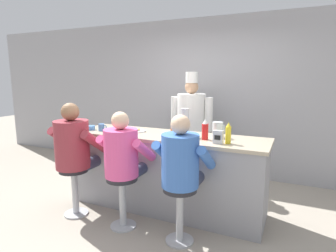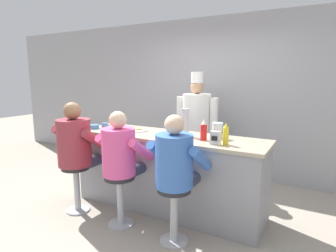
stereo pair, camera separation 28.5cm
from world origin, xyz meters
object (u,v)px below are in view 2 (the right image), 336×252
(ketchup_bottle_red, at_px, (204,130))
(breakfast_plate, at_px, (139,130))
(hot_sauce_bottle_orange, at_px, (170,133))
(mustard_bottle_yellow, at_px, (226,135))
(diner_seated_pink, at_px, (121,156))
(coffee_mug_blue, at_px, (105,126))
(cereal_bowl, at_px, (94,127))
(diner_seated_maroon, at_px, (77,146))
(water_pitcher_clear, at_px, (218,130))
(napkin_dispenser_chrome, at_px, (215,138))
(diner_seated_blue, at_px, (176,165))
(cook_in_whites_near, at_px, (197,123))
(cup_stack_steel, at_px, (185,122))

(ketchup_bottle_red, bearing_deg, breakfast_plate, 175.37)
(ketchup_bottle_red, height_order, hot_sauce_bottle_orange, ketchup_bottle_red)
(mustard_bottle_yellow, bearing_deg, hot_sauce_bottle_orange, -174.16)
(diner_seated_pink, bearing_deg, hot_sauce_bottle_orange, 43.27)
(coffee_mug_blue, bearing_deg, breakfast_plate, 19.07)
(cereal_bowl, xyz_separation_m, diner_seated_maroon, (0.15, -0.47, -0.15))
(hot_sauce_bottle_orange, relative_size, water_pitcher_clear, 0.81)
(breakfast_plate, bearing_deg, napkin_dispenser_chrome, -10.22)
(mustard_bottle_yellow, xyz_separation_m, diner_seated_blue, (-0.36, -0.46, -0.27))
(diner_seated_blue, distance_m, cook_in_whites_near, 1.72)
(hot_sauce_bottle_orange, bearing_deg, coffee_mug_blue, 176.07)
(water_pitcher_clear, bearing_deg, ketchup_bottle_red, -120.01)
(mustard_bottle_yellow, xyz_separation_m, diner_seated_maroon, (-1.77, -0.46, -0.24))
(breakfast_plate, bearing_deg, hot_sauce_bottle_orange, -20.38)
(cup_stack_steel, relative_size, napkin_dispenser_chrome, 2.34)
(mustard_bottle_yellow, bearing_deg, diner_seated_pink, -156.46)
(water_pitcher_clear, distance_m, breakfast_plate, 1.08)
(cereal_bowl, relative_size, diner_seated_maroon, 0.10)
(breakfast_plate, bearing_deg, diner_seated_blue, -34.93)
(mustard_bottle_yellow, distance_m, cup_stack_steel, 0.61)
(ketchup_bottle_red, relative_size, water_pitcher_clear, 1.31)
(ketchup_bottle_red, distance_m, napkin_dispenser_chrome, 0.23)
(mustard_bottle_yellow, xyz_separation_m, diner_seated_pink, (-1.07, -0.46, -0.27))
(napkin_dispenser_chrome, distance_m, diner_seated_maroon, 1.73)
(water_pitcher_clear, bearing_deg, breakfast_plate, -174.68)
(water_pitcher_clear, bearing_deg, diner_seated_maroon, -155.39)
(diner_seated_pink, bearing_deg, ketchup_bottle_red, 35.34)
(cup_stack_steel, xyz_separation_m, diner_seated_pink, (-0.49, -0.66, -0.33))
(hot_sauce_bottle_orange, xyz_separation_m, diner_seated_blue, (0.28, -0.40, -0.23))
(cook_in_whites_near, bearing_deg, mustard_bottle_yellow, -53.92)
(cereal_bowl, bearing_deg, diner_seated_maroon, -72.53)
(coffee_mug_blue, distance_m, diner_seated_blue, 1.45)
(hot_sauce_bottle_orange, distance_m, cereal_bowl, 1.28)
(coffee_mug_blue, bearing_deg, ketchup_bottle_red, 3.13)
(water_pitcher_clear, xyz_separation_m, diner_seated_pink, (-0.88, -0.73, -0.25))
(water_pitcher_clear, relative_size, cook_in_whites_near, 0.11)
(water_pitcher_clear, bearing_deg, cereal_bowl, -171.48)
(cereal_bowl, height_order, napkin_dispenser_chrome, napkin_dispenser_chrome)
(napkin_dispenser_chrome, height_order, diner_seated_pink, diner_seated_pink)
(hot_sauce_bottle_orange, height_order, diner_seated_blue, diner_seated_blue)
(ketchup_bottle_red, relative_size, mustard_bottle_yellow, 1.04)
(breakfast_plate, bearing_deg, diner_seated_maroon, -129.10)
(coffee_mug_blue, xyz_separation_m, diner_seated_maroon, (-0.06, -0.47, -0.18))
(hot_sauce_bottle_orange, bearing_deg, cup_stack_steel, 76.52)
(breakfast_plate, height_order, cook_in_whites_near, cook_in_whites_near)
(breakfast_plate, bearing_deg, diner_seated_pink, -72.70)
(water_pitcher_clear, height_order, breakfast_plate, water_pitcher_clear)
(ketchup_bottle_red, xyz_separation_m, hot_sauce_bottle_orange, (-0.35, -0.15, -0.04))
(hot_sauce_bottle_orange, distance_m, napkin_dispenser_chrome, 0.54)
(cup_stack_steel, height_order, diner_seated_blue, diner_seated_blue)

